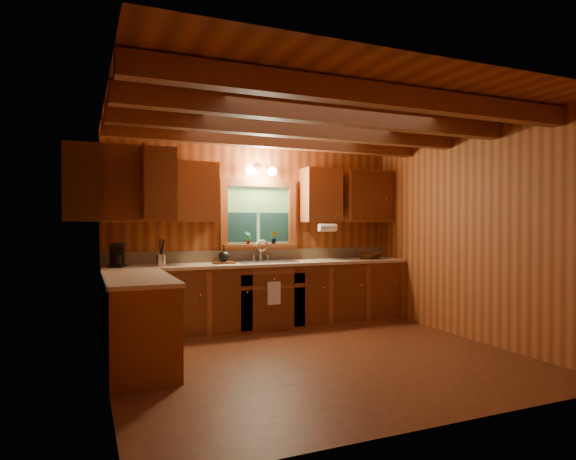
{
  "coord_description": "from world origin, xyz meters",
  "views": [
    {
      "loc": [
        -2.3,
        -4.61,
        1.43
      ],
      "look_at": [
        0.0,
        0.8,
        1.35
      ],
      "focal_mm": 30.25,
      "sensor_mm": 36.0,
      "label": 1
    }
  ],
  "objects_px": {
    "coffee_maker": "(117,255)",
    "cutting_board": "(224,263)",
    "sink": "(265,265)",
    "wicker_basket": "(369,256)"
  },
  "relations": [
    {
      "from": "coffee_maker",
      "to": "cutting_board",
      "type": "relative_size",
      "value": 1.07
    },
    {
      "from": "sink",
      "to": "coffee_maker",
      "type": "xyz_separation_m",
      "value": [
        -1.91,
        0.01,
        0.19
      ]
    },
    {
      "from": "sink",
      "to": "wicker_basket",
      "type": "xyz_separation_m",
      "value": [
        1.63,
        -0.05,
        0.09
      ]
    },
    {
      "from": "coffee_maker",
      "to": "cutting_board",
      "type": "height_order",
      "value": "coffee_maker"
    },
    {
      "from": "wicker_basket",
      "to": "coffee_maker",
      "type": "bearing_deg",
      "value": 179.07
    },
    {
      "from": "cutting_board",
      "to": "coffee_maker",
      "type": "bearing_deg",
      "value": 175.85
    },
    {
      "from": "coffee_maker",
      "to": "cutting_board",
      "type": "xyz_separation_m",
      "value": [
        1.32,
        -0.02,
        -0.13
      ]
    },
    {
      "from": "cutting_board",
      "to": "wicker_basket",
      "type": "relative_size",
      "value": 0.79
    },
    {
      "from": "sink",
      "to": "wicker_basket",
      "type": "height_order",
      "value": "sink"
    },
    {
      "from": "coffee_maker",
      "to": "wicker_basket",
      "type": "bearing_deg",
      "value": 17.65
    }
  ]
}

